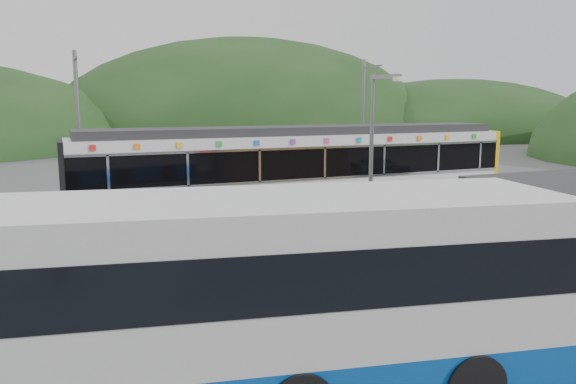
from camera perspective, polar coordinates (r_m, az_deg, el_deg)
name	(u,v)px	position (r m, az deg, el deg)	size (l,w,h in m)	color
ground	(310,243)	(19.62, 2.23, -5.17)	(120.00, 120.00, 0.00)	#4C4C4F
hills	(381,205)	(27.06, 9.45, -1.29)	(146.00, 149.00, 26.00)	#1E3D19
platform	(275,220)	(22.54, -1.29, -2.88)	(26.00, 3.20, 0.30)	#9E9E99
yellow_line	(288,223)	(21.33, -0.02, -3.15)	(26.00, 0.10, 0.01)	yellow
train	(301,164)	(25.57, 1.29, 2.91)	(20.44, 3.01, 3.74)	black
catenary_mast_west	(79,130)	(25.85, -20.47, 5.93)	(0.18, 1.80, 7.00)	slate
catenary_mast_east	(363,125)	(29.87, 7.62, 6.78)	(0.18, 1.80, 7.00)	slate
bus	(195,306)	(9.32, -9.48, -11.37)	(12.57, 5.04, 3.34)	#0B4EB2
lamp_post	(373,155)	(16.12, 8.67, 3.77)	(0.50, 1.06, 5.63)	slate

